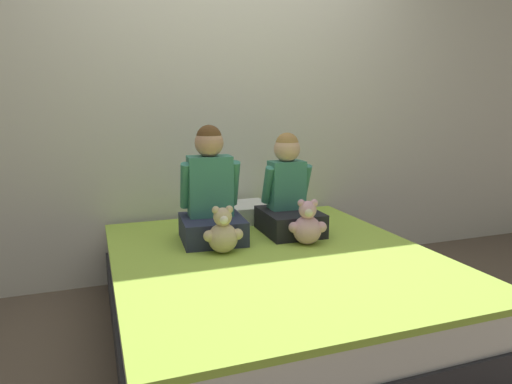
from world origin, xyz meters
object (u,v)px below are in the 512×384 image
Objects in this scene: child_on_left at (211,197)px; pillow_at_headboard at (234,213)px; teddy_bear_held_by_left_child at (223,233)px; teddy_bear_held_by_right_child at (307,225)px; bed at (275,293)px; child_on_right at (288,196)px.

pillow_at_headboard is at bearing 59.84° from child_on_left.
teddy_bear_held_by_right_child reaches higher than teddy_bear_held_by_left_child.
pillow_at_headboard is (0.00, 0.73, 0.27)m from bed.
teddy_bear_held_by_left_child is 0.99× the size of teddy_bear_held_by_right_child.
teddy_bear_held_by_right_child is 0.54× the size of pillow_at_headboard.
bed is at bearing -90.00° from pillow_at_headboard.
teddy_bear_held_by_right_child is at bearing 5.22° from teddy_bear_held_by_left_child.
bed is 0.78m from pillow_at_headboard.
child_on_left is 0.29m from teddy_bear_held_by_left_child.
pillow_at_headboard is (-0.24, 0.36, -0.17)m from child_on_right.
child_on_left reaches higher than teddy_bear_held_by_right_child.
child_on_right reaches higher than pillow_at_headboard.
bed is 7.29× the size of teddy_bear_held_by_left_child.
child_on_left reaches higher than teddy_bear_held_by_left_child.
child_on_right is at bearing 34.44° from teddy_bear_held_by_left_child.
teddy_bear_held_by_left_child reaches higher than bed.
child_on_right is at bearing 107.08° from teddy_bear_held_by_right_child.
pillow_at_headboard is at bearing 75.07° from teddy_bear_held_by_left_child.
teddy_bear_held_by_right_child is at bearing -69.34° from pillow_at_headboard.
child_on_right is 0.29m from teddy_bear_held_by_right_child.
child_on_left is 0.49m from child_on_right.
teddy_bear_held_by_right_child is (0.24, 0.10, 0.33)m from bed.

